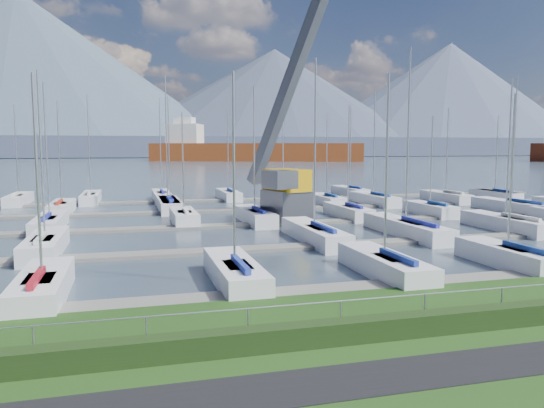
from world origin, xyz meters
name	(u,v)px	position (x,y,z in m)	size (l,w,h in m)	color
path	(418,372)	(0.00, -3.00, 0.01)	(160.00, 2.00, 0.04)	black
water	(143,159)	(0.00, 260.00, -0.40)	(800.00, 540.00, 0.20)	#3B4956
hedge	(375,328)	(0.00, -0.40, 0.35)	(80.00, 0.70, 0.70)	#1E3313
fence	(370,299)	(0.00, 0.00, 1.20)	(0.04, 0.04, 80.00)	#95979D
foothill	(140,147)	(0.00, 330.00, 6.00)	(900.00, 80.00, 12.00)	#465067
mountains	(146,93)	(7.35, 404.62, 46.68)	(1190.00, 360.00, 115.00)	#3F4E5C
docks	(226,226)	(0.00, 26.00, -0.22)	(90.00, 41.60, 0.25)	slate
crane	(288,155)	(5.69, 27.79, 5.33)	(7.53, 12.99, 22.35)	#4F5056
cargo_ship_mid	(247,152)	(43.50, 214.90, 3.61)	(92.66, 50.34, 21.50)	brown
sailboat_fleet	(189,155)	(-2.39, 30.05, 5.38)	(74.92, 49.39, 13.56)	navy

